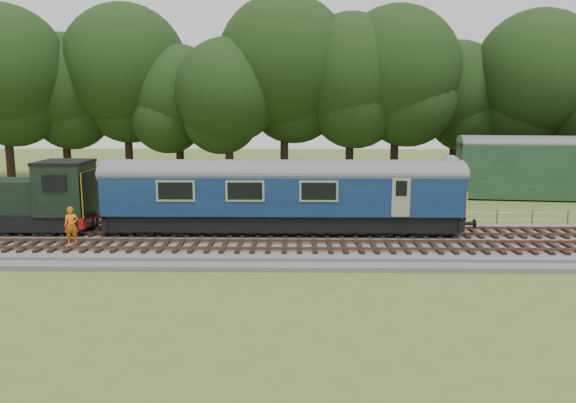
{
  "coord_description": "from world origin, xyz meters",
  "views": [
    {
      "loc": [
        0.59,
        -26.98,
        6.98
      ],
      "look_at": [
        0.13,
        1.4,
        2.0
      ],
      "focal_mm": 35.0,
      "sensor_mm": 36.0,
      "label": 1
    }
  ],
  "objects": [
    {
      "name": "tree_line",
      "position": [
        0.0,
        22.0,
        0.0
      ],
      "size": [
        70.0,
        8.0,
        18.0
      ],
      "primitive_type": null,
      "color": "black",
      "rests_on": "ground"
    },
    {
      "name": "shed",
      "position": [
        14.54,
        16.53,
        1.33
      ],
      "size": [
        3.42,
        3.42,
        2.62
      ],
      "rotation": [
        0.0,
        0.0,
        -0.07
      ],
      "color": "#183622",
      "rests_on": "ground"
    },
    {
      "name": "track_south",
      "position": [
        0.0,
        -1.6,
        0.42
      ],
      "size": [
        67.2,
        2.4,
        0.21
      ],
      "color": "black",
      "rests_on": "ballast"
    },
    {
      "name": "fence",
      "position": [
        0.0,
        4.5,
        0.0
      ],
      "size": [
        64.0,
        0.12,
        1.0
      ],
      "primitive_type": null,
      "color": "#6B6054",
      "rests_on": "ground"
    },
    {
      "name": "dmu_railcar",
      "position": [
        -0.14,
        1.4,
        2.61
      ],
      "size": [
        18.05,
        2.86,
        3.88
      ],
      "color": "black",
      "rests_on": "ground"
    },
    {
      "name": "ground",
      "position": [
        0.0,
        0.0,
        0.0
      ],
      "size": [
        120.0,
        120.0,
        0.0
      ],
      "primitive_type": "plane",
      "color": "#486726",
      "rests_on": "ground"
    },
    {
      "name": "worker",
      "position": [
        -10.19,
        -0.98,
        1.24
      ],
      "size": [
        0.73,
        0.56,
        1.77
      ],
      "primitive_type": "imported",
      "rotation": [
        0.0,
        0.0,
        0.23
      ],
      "color": "orange",
      "rests_on": "ballast"
    },
    {
      "name": "ballast",
      "position": [
        0.0,
        0.0,
        0.17
      ],
      "size": [
        70.0,
        7.0,
        0.35
      ],
      "primitive_type": "cube",
      "color": "#4C4C4F",
      "rests_on": "ground"
    },
    {
      "name": "shunter_loco",
      "position": [
        -14.07,
        1.4,
        1.97
      ],
      "size": [
        8.92,
        2.6,
        3.38
      ],
      "color": "black",
      "rests_on": "ground"
    },
    {
      "name": "track_north",
      "position": [
        0.0,
        1.4,
        0.42
      ],
      "size": [
        67.2,
        2.4,
        0.21
      ],
      "color": "black",
      "rests_on": "ballast"
    }
  ]
}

